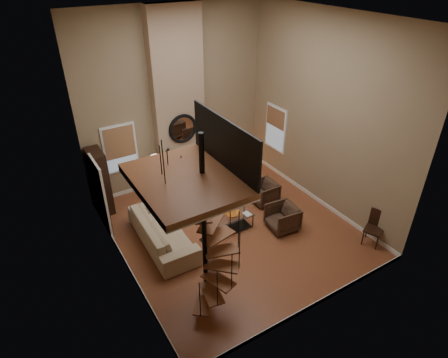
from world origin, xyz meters
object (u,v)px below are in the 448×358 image
hutch (100,182)px  coffee_table (233,221)px  side_chair (375,226)px  sofa (162,231)px  armchair_far (285,217)px  accent_lamp (227,164)px  armchair_near (266,192)px  floor_lamp (157,166)px

hutch → coffee_table: size_ratio=1.76×
hutch → side_chair: 7.67m
sofa → armchair_far: size_ratio=3.32×
hutch → accent_lamp: hutch is taller
armchair_near → hutch: bearing=-117.2°
armchair_near → coffee_table: 1.70m
armchair_near → accent_lamp: size_ratio=1.42×
sofa → accent_lamp: (3.47, 2.38, -0.15)m
floor_lamp → side_chair: size_ratio=1.79×
hutch → floor_lamp: size_ratio=1.14×
sofa → armchair_near: sofa is taller
floor_lamp → accent_lamp: floor_lamp is taller
floor_lamp → coffee_table: bearing=-58.0°
sofa → side_chair: side_chair is taller
sofa → floor_lamp: size_ratio=1.54×
hutch → accent_lamp: (4.34, 0.04, -0.70)m
floor_lamp → side_chair: 6.12m
floor_lamp → accent_lamp: 3.19m
armchair_far → floor_lamp: size_ratio=0.46×
armchair_far → coffee_table: (-1.26, 0.68, -0.07)m
coffee_table → side_chair: (2.88, -2.37, 0.24)m
sofa → floor_lamp: 1.97m
sofa → armchair_far: bearing=-108.7°
side_chair → coffee_table: bearing=140.6°
armchair_far → floor_lamp: floor_lamp is taller
hutch → armchair_near: hutch is taller
hutch → sofa: bearing=-69.8°
side_chair → armchair_far: bearing=133.7°
armchair_near → coffee_table: bearing=-68.7°
armchair_near → side_chair: side_chair is taller
sofa → accent_lamp: size_ratio=4.93×
coffee_table → accent_lamp: accent_lamp is taller
sofa → coffee_table: bearing=-102.8°
armchair_far → accent_lamp: bearing=-179.1°
hutch → floor_lamp: hutch is taller
coffee_table → floor_lamp: bearing=122.0°
floor_lamp → sofa: bearing=-111.5°
sofa → hutch: bearing=21.7°
armchair_near → floor_lamp: size_ratio=0.44×
hutch → accent_lamp: 4.39m
sofa → side_chair: bearing=-119.4°
hutch → floor_lamp: (1.48, -0.78, 0.46)m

